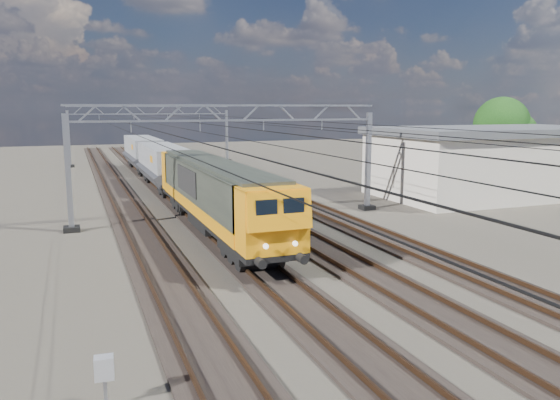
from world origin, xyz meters
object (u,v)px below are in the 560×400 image
object	(u,v)px
hopper_wagon_lead	(164,163)
tree_far	(505,127)
catenary_gantry_mid	(233,157)
locomotive	(215,192)
hopper_wagon_mid	(143,151)
industrial_shed	(493,161)
catenary_gantry_far	(151,132)
trackside_cabinet	(104,369)

from	to	relation	value
hopper_wagon_lead	tree_far	world-z (taller)	tree_far
catenary_gantry_mid	hopper_wagon_lead	xyz separation A→B (m)	(-2.00, 14.47, -1.67)
catenary_gantry_mid	locomotive	size ratio (longest dim) A/B	0.94
locomotive	tree_far	size ratio (longest dim) A/B	2.65
locomotive	tree_far	distance (m)	34.95
hopper_wagon_mid	hopper_wagon_lead	bearing A→B (deg)	-90.00
catenary_gantry_mid	hopper_wagon_lead	size ratio (longest dim) A/B	1.53
industrial_shed	tree_far	size ratio (longest dim) A/B	2.34
catenary_gantry_mid	catenary_gantry_far	distance (m)	36.00
tree_far	industrial_shed	bearing A→B (deg)	-136.88
catenary_gantry_mid	catenary_gantry_far	world-z (taller)	same
catenary_gantry_mid	tree_far	xyz separation A→B (m)	(30.32, 9.79, 1.17)
hopper_wagon_lead	industrial_shed	distance (m)	27.05
catenary_gantry_far	tree_far	xyz separation A→B (m)	(30.32, -26.21, 1.17)
hopper_wagon_mid	tree_far	distance (m)	37.54
catenary_gantry_mid	tree_far	distance (m)	31.88
locomotive	hopper_wagon_mid	xyz separation A→B (m)	(-0.00, 31.90, -0.09)
trackside_cabinet	tree_far	bearing A→B (deg)	41.52
catenary_gantry_mid	locomotive	bearing A→B (deg)	-121.79
locomotive	hopper_wagon_lead	xyz separation A→B (m)	(-0.00, 17.70, -0.09)
industrial_shed	tree_far	world-z (taller)	tree_far
catenary_gantry_mid	hopper_wagon_mid	distance (m)	28.79
catenary_gantry_far	hopper_wagon_lead	world-z (taller)	catenary_gantry_far
locomotive	hopper_wagon_mid	world-z (taller)	locomotive
hopper_wagon_lead	hopper_wagon_mid	bearing A→B (deg)	90.00
catenary_gantry_mid	locomotive	world-z (taller)	catenary_gantry_mid
hopper_wagon_mid	catenary_gantry_mid	bearing A→B (deg)	-86.01
catenary_gantry_mid	catenary_gantry_far	xyz separation A→B (m)	(0.00, 36.00, 0.00)
catenary_gantry_far	tree_far	bearing A→B (deg)	-40.85
catenary_gantry_far	tree_far	size ratio (longest dim) A/B	2.50
hopper_wagon_lead	industrial_shed	world-z (taller)	industrial_shed
hopper_wagon_lead	industrial_shed	xyz separation A→B (m)	(24.00, -12.47, 0.49)
industrial_shed	locomotive	bearing A→B (deg)	-167.71
trackside_cabinet	catenary_gantry_mid	bearing A→B (deg)	70.41
hopper_wagon_mid	locomotive	bearing A→B (deg)	-90.00
hopper_wagon_mid	tree_far	size ratio (longest dim) A/B	1.63
catenary_gantry_mid	trackside_cabinet	distance (m)	22.00
hopper_wagon_mid	trackside_cabinet	world-z (taller)	hopper_wagon_mid
tree_far	hopper_wagon_lead	bearing A→B (deg)	171.76
hopper_wagon_lead	hopper_wagon_mid	size ratio (longest dim) A/B	1.00
locomotive	trackside_cabinet	xyz separation A→B (m)	(-6.84, -16.71, -1.34)
catenary_gantry_mid	tree_far	bearing A→B (deg)	17.89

